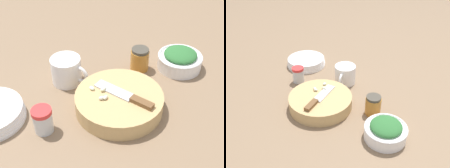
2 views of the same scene
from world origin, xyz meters
The scene contains 8 objects.
ground_plane centered at (0.00, 0.00, 0.00)m, with size 5.00×5.00×0.00m, color #7F664C.
cutting_board centered at (-0.02, -0.10, 0.03)m, with size 0.25×0.25×0.05m.
chef_knife centered at (-0.01, -0.12, 0.05)m, with size 0.08×0.19×0.01m.
garlic_cloves centered at (-0.06, -0.07, 0.06)m, with size 0.05×0.07×0.01m.
herb_bowl centered at (0.26, -0.07, 0.03)m, with size 0.15×0.15×0.07m.
spice_jar centered at (-0.23, -0.05, 0.04)m, with size 0.05×0.05×0.07m.
coffee_mug centered at (-0.08, 0.10, 0.04)m, with size 0.09×0.12×0.09m.
honey_jar centered at (0.15, 0.01, 0.04)m, with size 0.06×0.06×0.08m.
Camera 1 is at (-0.44, -0.61, 0.62)m, focal length 50.00 mm.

